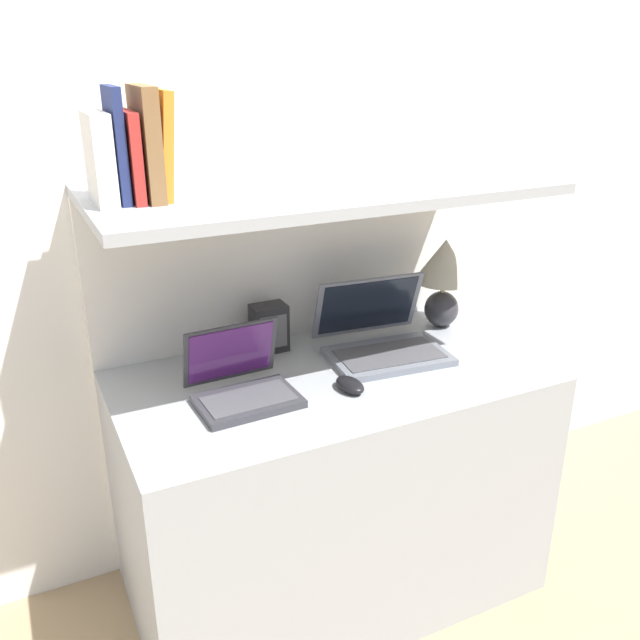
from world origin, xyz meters
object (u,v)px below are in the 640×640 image
at_px(laptop_large, 381,339).
at_px(book_navy, 116,145).
at_px(router_box, 269,328).
at_px(book_brown, 146,144).
at_px(book_white, 99,159).
at_px(table_lamp, 444,272).
at_px(computer_mouse, 350,385).
at_px(laptop_small, 242,384).
at_px(book_orange, 161,145).
at_px(book_red, 130,157).

distance_m(laptop_large, book_navy, 0.94).
xyz_separation_m(router_box, book_brown, (-0.35, -0.17, 0.58)).
distance_m(router_box, book_white, 0.74).
height_order(table_lamp, computer_mouse, table_lamp).
height_order(table_lamp, laptop_large, table_lamp).
xyz_separation_m(laptop_small, book_navy, (-0.24, 0.09, 0.61)).
height_order(book_navy, book_orange, book_navy).
xyz_separation_m(book_brown, book_orange, (0.03, 0.00, -0.00)).
bearing_deg(table_lamp, book_white, -174.54).
relative_size(laptop_large, book_brown, 1.46).
bearing_deg(laptop_small, book_orange, 146.47).
relative_size(table_lamp, book_brown, 1.16).
distance_m(book_white, book_navy, 0.05).
height_order(table_lamp, router_box, table_lamp).
bearing_deg(router_box, computer_mouse, -74.24).
xyz_separation_m(laptop_small, book_orange, (-0.14, 0.09, 0.61)).
bearing_deg(router_box, laptop_small, -125.03).
height_order(book_red, book_brown, book_brown).
xyz_separation_m(laptop_small, computer_mouse, (0.28, -0.08, -0.03)).
distance_m(book_white, book_red, 0.07).
bearing_deg(computer_mouse, laptop_large, 40.66).
bearing_deg(laptop_large, computer_mouse, -139.34).
distance_m(laptop_large, router_box, 0.34).
distance_m(table_lamp, book_orange, 1.02).
height_order(book_white, book_brown, book_brown).
height_order(computer_mouse, book_red, book_red).
xyz_separation_m(laptop_large, computer_mouse, (-0.20, -0.17, -0.03)).
height_order(computer_mouse, book_navy, book_navy).
xyz_separation_m(book_navy, book_brown, (0.07, 0.00, -0.00)).
bearing_deg(laptop_small, book_white, 161.83).
bearing_deg(table_lamp, book_brown, -173.92).
height_order(book_navy, book_red, book_navy).
bearing_deg(laptop_large, book_brown, 179.72).
bearing_deg(book_navy, book_brown, 0.00).
bearing_deg(book_white, book_brown, 0.00).
xyz_separation_m(laptop_large, book_red, (-0.68, 0.00, 0.58)).
relative_size(router_box, book_navy, 0.57).
xyz_separation_m(laptop_small, book_brown, (-0.17, 0.09, 0.61)).
xyz_separation_m(computer_mouse, book_navy, (-0.51, 0.17, 0.64)).
xyz_separation_m(book_white, book_red, (0.07, 0.00, 0.00)).
bearing_deg(book_white, laptop_small, -18.17).
distance_m(computer_mouse, book_orange, 0.78).
distance_m(router_box, book_navy, 0.74).
xyz_separation_m(laptop_small, book_red, (-0.21, 0.09, 0.59)).
bearing_deg(table_lamp, computer_mouse, -150.73).
height_order(laptop_large, laptop_small, laptop_large).
distance_m(computer_mouse, book_brown, 0.80).
bearing_deg(book_white, laptop_large, -0.24).
bearing_deg(book_red, book_orange, 0.00).
bearing_deg(book_brown, computer_mouse, -21.27).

